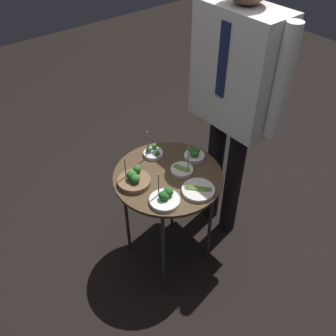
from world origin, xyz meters
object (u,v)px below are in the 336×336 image
(bowl_asparagus_front_left, at_px, (198,190))
(waiter_figure, at_px, (236,83))
(serving_cart, at_px, (168,183))
(bowl_broccoli_front_center, at_px, (165,198))
(bowl_asparagus_mid_right, at_px, (182,170))
(bowl_broccoli_mid_left, at_px, (153,153))
(bowl_broccoli_back_right, at_px, (134,179))
(bowl_broccoli_back_left, at_px, (194,155))

(bowl_asparagus_front_left, distance_m, waiter_figure, 0.60)
(serving_cart, xyz_separation_m, bowl_broccoli_front_center, (0.15, -0.14, 0.08))
(bowl_asparagus_mid_right, distance_m, bowl_asparagus_front_left, 0.18)
(bowl_broccoli_front_center, xyz_separation_m, waiter_figure, (-0.15, 0.60, 0.37))
(serving_cart, height_order, bowl_asparagus_front_left, bowl_asparagus_front_left)
(bowl_asparagus_mid_right, bearing_deg, bowl_broccoli_mid_left, -169.82)
(serving_cart, bearing_deg, bowl_broccoli_back_right, -108.35)
(bowl_broccoli_back_right, relative_size, bowl_broccoli_front_center, 1.07)
(bowl_broccoli_mid_left, height_order, waiter_figure, waiter_figure)
(serving_cart, xyz_separation_m, waiter_figure, (-0.01, 0.46, 0.45))
(bowl_broccoli_mid_left, relative_size, bowl_asparagus_front_left, 1.04)
(bowl_asparagus_mid_right, distance_m, bowl_broccoli_mid_left, 0.21)
(bowl_broccoli_back_left, relative_size, waiter_figure, 0.07)
(serving_cart, xyz_separation_m, bowl_asparagus_front_left, (0.20, 0.04, 0.07))
(bowl_broccoli_mid_left, xyz_separation_m, bowl_broccoli_front_center, (0.33, -0.18, 0.01))
(bowl_broccoli_back_right, distance_m, bowl_broccoli_front_center, 0.21)
(bowl_broccoli_front_center, bearing_deg, bowl_broccoli_mid_left, 152.04)
(bowl_asparagus_front_left, distance_m, bowl_broccoli_front_center, 0.18)
(bowl_asparagus_mid_right, relative_size, bowl_broccoli_back_right, 1.04)
(bowl_broccoli_back_right, distance_m, waiter_figure, 0.74)
(bowl_asparagus_front_left, bearing_deg, bowl_asparagus_mid_right, 167.33)
(bowl_broccoli_mid_left, distance_m, bowl_asparagus_front_left, 0.38)
(serving_cart, bearing_deg, waiter_figure, 90.72)
(bowl_broccoli_back_left, bearing_deg, waiter_figure, 87.77)
(bowl_broccoli_front_center, height_order, waiter_figure, waiter_figure)
(bowl_broccoli_back_right, bearing_deg, bowl_asparagus_front_left, 40.39)
(bowl_broccoli_mid_left, relative_size, bowl_broccoli_back_left, 1.52)
(serving_cart, height_order, bowl_asparagus_mid_right, bowl_asparagus_mid_right)
(bowl_asparagus_front_left, bearing_deg, bowl_broccoli_back_right, -139.61)
(bowl_asparagus_mid_right, distance_m, bowl_broccoli_back_right, 0.27)
(bowl_broccoli_back_right, height_order, bowl_asparagus_front_left, bowl_broccoli_back_right)
(bowl_asparagus_mid_right, relative_size, bowl_broccoli_front_center, 1.11)
(bowl_asparagus_front_left, height_order, waiter_figure, waiter_figure)
(bowl_broccoli_back_right, height_order, waiter_figure, waiter_figure)
(bowl_asparagus_mid_right, bearing_deg, serving_cart, -107.29)
(bowl_asparagus_mid_right, xyz_separation_m, bowl_asparagus_front_left, (0.17, -0.04, -0.00))
(serving_cart, distance_m, bowl_broccoli_front_center, 0.22)
(serving_cart, xyz_separation_m, bowl_asparagus_mid_right, (0.02, 0.08, 0.07))
(bowl_broccoli_back_left, bearing_deg, serving_cart, -85.49)
(bowl_broccoli_mid_left, bearing_deg, bowl_broccoli_front_center, -27.96)
(bowl_broccoli_back_right, xyz_separation_m, bowl_broccoli_mid_left, (-0.13, 0.22, -0.01))
(bowl_broccoli_back_right, relative_size, bowl_broccoli_back_left, 1.49)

